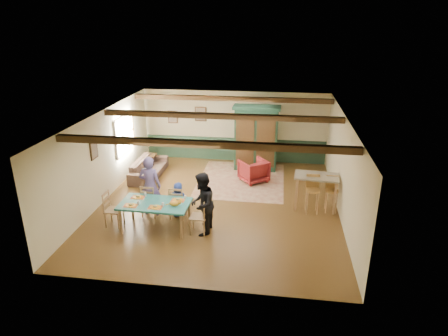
# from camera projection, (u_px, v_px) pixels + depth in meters

# --- Properties ---
(floor) EXTENTS (8.00, 8.00, 0.00)m
(floor) POSITION_uv_depth(u_px,v_px,m) (219.00, 204.00, 12.00)
(floor) COLOR #4C3115
(floor) RESTS_ON ground
(wall_back) EXTENTS (7.00, 0.02, 2.70)m
(wall_back) POSITION_uv_depth(u_px,v_px,m) (234.00, 127.00, 15.22)
(wall_back) COLOR beige
(wall_back) RESTS_ON floor
(wall_left) EXTENTS (0.02, 8.00, 2.70)m
(wall_left) POSITION_uv_depth(u_px,v_px,m) (103.00, 156.00, 11.98)
(wall_left) COLOR beige
(wall_left) RESTS_ON floor
(wall_right) EXTENTS (0.02, 8.00, 2.70)m
(wall_right) POSITION_uv_depth(u_px,v_px,m) (343.00, 168.00, 11.06)
(wall_right) COLOR beige
(wall_right) RESTS_ON floor
(ceiling) EXTENTS (7.00, 8.00, 0.02)m
(ceiling) POSITION_uv_depth(u_px,v_px,m) (218.00, 116.00, 11.04)
(ceiling) COLOR silver
(ceiling) RESTS_ON wall_back
(wainscot_back) EXTENTS (6.95, 0.03, 0.90)m
(wainscot_back) POSITION_uv_depth(u_px,v_px,m) (234.00, 149.00, 15.52)
(wainscot_back) COLOR #1C3425
(wainscot_back) RESTS_ON floor
(ceiling_beam_front) EXTENTS (6.95, 0.16, 0.16)m
(ceiling_beam_front) POSITION_uv_depth(u_px,v_px,m) (202.00, 144.00, 8.94)
(ceiling_beam_front) COLOR #301F0D
(ceiling_beam_front) RESTS_ON ceiling
(ceiling_beam_mid) EXTENTS (6.95, 0.16, 0.16)m
(ceiling_beam_mid) POSITION_uv_depth(u_px,v_px,m) (220.00, 116.00, 11.44)
(ceiling_beam_mid) COLOR #301F0D
(ceiling_beam_mid) RESTS_ON ceiling
(ceiling_beam_back) EXTENTS (6.95, 0.16, 0.16)m
(ceiling_beam_back) POSITION_uv_depth(u_px,v_px,m) (231.00, 99.00, 13.84)
(ceiling_beam_back) COLOR #301F0D
(ceiling_beam_back) RESTS_ON ceiling
(window_left) EXTENTS (0.06, 1.60, 1.30)m
(window_left) POSITION_uv_depth(u_px,v_px,m) (125.00, 135.00, 13.47)
(window_left) COLOR white
(window_left) RESTS_ON wall_left
(picture_left_wall) EXTENTS (0.04, 0.42, 0.52)m
(picture_left_wall) POSITION_uv_depth(u_px,v_px,m) (94.00, 150.00, 11.28)
(picture_left_wall) COLOR gray
(picture_left_wall) RESTS_ON wall_left
(picture_back_a) EXTENTS (0.45, 0.04, 0.55)m
(picture_back_a) POSITION_uv_depth(u_px,v_px,m) (201.00, 114.00, 15.20)
(picture_back_a) COLOR gray
(picture_back_a) RESTS_ON wall_back
(picture_back_b) EXTENTS (0.38, 0.04, 0.48)m
(picture_back_b) POSITION_uv_depth(u_px,v_px,m) (173.00, 117.00, 15.40)
(picture_back_b) COLOR gray
(picture_back_b) RESTS_ON wall_back
(dining_table) EXTENTS (1.83, 1.05, 0.75)m
(dining_table) POSITION_uv_depth(u_px,v_px,m) (156.00, 216.00, 10.48)
(dining_table) COLOR #226E68
(dining_table) RESTS_ON floor
(dining_chair_far_left) EXTENTS (0.43, 0.45, 0.95)m
(dining_chair_far_left) POSITION_uv_depth(u_px,v_px,m) (150.00, 200.00, 11.17)
(dining_chair_far_left) COLOR #9B754D
(dining_chair_far_left) RESTS_ON floor
(dining_chair_far_right) EXTENTS (0.43, 0.45, 0.95)m
(dining_chair_far_right) POSITION_uv_depth(u_px,v_px,m) (178.00, 202.00, 11.05)
(dining_chair_far_right) COLOR #9B754D
(dining_chair_far_right) RESTS_ON floor
(dining_chair_end_left) EXTENTS (0.45, 0.43, 0.95)m
(dining_chair_end_left) POSITION_uv_depth(u_px,v_px,m) (114.00, 209.00, 10.62)
(dining_chair_end_left) COLOR #9B754D
(dining_chair_end_left) RESTS_ON floor
(dining_chair_end_right) EXTENTS (0.45, 0.43, 0.95)m
(dining_chair_end_right) POSITION_uv_depth(u_px,v_px,m) (198.00, 216.00, 10.27)
(dining_chair_end_right) COLOR #9B754D
(dining_chair_end_right) RESTS_ON floor
(person_man) EXTENTS (0.64, 0.43, 1.73)m
(person_man) POSITION_uv_depth(u_px,v_px,m) (150.00, 186.00, 11.11)
(person_man) COLOR slate
(person_man) RESTS_ON floor
(person_woman) EXTENTS (0.65, 0.82, 1.66)m
(person_woman) POSITION_uv_depth(u_px,v_px,m) (202.00, 204.00, 10.13)
(person_woman) COLOR black
(person_woman) RESTS_ON floor
(person_child) EXTENTS (0.50, 0.33, 1.01)m
(person_child) POSITION_uv_depth(u_px,v_px,m) (178.00, 200.00, 11.12)
(person_child) COLOR #253E95
(person_child) RESTS_ON floor
(cat) EXTENTS (0.36, 0.15, 0.18)m
(cat) POSITION_uv_depth(u_px,v_px,m) (174.00, 203.00, 10.14)
(cat) COLOR orange
(cat) RESTS_ON dining_table
(place_setting_near_left) EXTENTS (0.41, 0.31, 0.11)m
(place_setting_near_left) POSITION_uv_depth(u_px,v_px,m) (131.00, 204.00, 10.18)
(place_setting_near_left) COLOR orange
(place_setting_near_left) RESTS_ON dining_table
(place_setting_near_center) EXTENTS (0.41, 0.31, 0.11)m
(place_setting_near_center) POSITION_uv_depth(u_px,v_px,m) (155.00, 206.00, 10.08)
(place_setting_near_center) COLOR orange
(place_setting_near_center) RESTS_ON dining_table
(place_setting_far_left) EXTENTS (0.41, 0.31, 0.11)m
(place_setting_far_left) POSITION_uv_depth(u_px,v_px,m) (138.00, 196.00, 10.64)
(place_setting_far_left) COLOR orange
(place_setting_far_left) RESTS_ON dining_table
(place_setting_far_right) EXTENTS (0.41, 0.31, 0.11)m
(place_setting_far_right) POSITION_uv_depth(u_px,v_px,m) (178.00, 199.00, 10.47)
(place_setting_far_right) COLOR orange
(place_setting_far_right) RESTS_ON dining_table
(area_rug) EXTENTS (2.90, 3.44, 0.01)m
(area_rug) POSITION_uv_depth(u_px,v_px,m) (241.00, 180.00, 13.75)
(area_rug) COLOR #C5B78F
(area_rug) RESTS_ON floor
(armoire) EXTENTS (1.68, 0.71, 2.36)m
(armoire) POSITION_uv_depth(u_px,v_px,m) (256.00, 138.00, 14.37)
(armoire) COLOR #133020
(armoire) RESTS_ON floor
(armchair) EXTENTS (1.16, 1.17, 0.77)m
(armchair) POSITION_uv_depth(u_px,v_px,m) (254.00, 171.00, 13.54)
(armchair) COLOR #521015
(armchair) RESTS_ON floor
(sofa) EXTENTS (0.84, 2.13, 0.62)m
(sofa) POSITION_uv_depth(u_px,v_px,m) (149.00, 168.00, 14.00)
(sofa) COLOR #44322A
(sofa) RESTS_ON floor
(end_table) EXTENTS (0.47, 0.47, 0.56)m
(end_table) POSITION_uv_depth(u_px,v_px,m) (150.00, 162.00, 14.66)
(end_table) COLOR #301F0D
(end_table) RESTS_ON floor
(table_lamp) EXTENTS (0.29, 0.29, 0.51)m
(table_lamp) POSITION_uv_depth(u_px,v_px,m) (149.00, 148.00, 14.47)
(table_lamp) COLOR beige
(table_lamp) RESTS_ON end_table
(counter_table) EXTENTS (1.30, 0.83, 1.04)m
(counter_table) POSITION_uv_depth(u_px,v_px,m) (315.00, 192.00, 11.57)
(counter_table) COLOR tan
(counter_table) RESTS_ON floor
(bar_stool_left) EXTENTS (0.41, 0.45, 1.11)m
(bar_stool_left) POSITION_uv_depth(u_px,v_px,m) (312.00, 195.00, 11.31)
(bar_stool_left) COLOR #B98B48
(bar_stool_left) RESTS_ON floor
(bar_stool_right) EXTENTS (0.38, 0.42, 1.05)m
(bar_stool_right) POSITION_uv_depth(u_px,v_px,m) (332.00, 195.00, 11.38)
(bar_stool_right) COLOR #B98B48
(bar_stool_right) RESTS_ON floor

